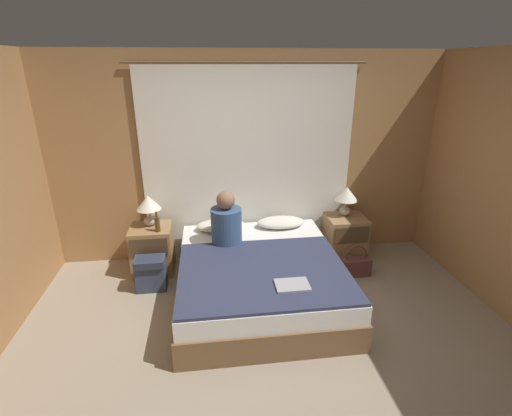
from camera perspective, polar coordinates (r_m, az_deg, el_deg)
name	(u,v)px	position (r m, az deg, el deg)	size (l,w,h in m)	color
ground_plane	(271,348)	(3.50, 2.39, -20.73)	(16.00, 16.00, 0.00)	gray
wall_back	(248,159)	(4.55, -1.28, 7.49)	(4.78, 0.06, 2.50)	#A37547
curtain_panel	(248,166)	(4.51, -1.18, 6.43)	(2.71, 0.02, 2.36)	silver
bed	(259,278)	(3.97, 0.54, -10.77)	(1.67, 1.91, 0.47)	brown
nightstand_left	(153,249)	(4.59, -15.62, -6.13)	(0.47, 0.44, 0.57)	#937047
nightstand_right	(345,238)	(4.82, 13.47, -4.49)	(0.47, 0.44, 0.57)	#937047
lamp_left	(149,205)	(4.44, -16.19, 0.41)	(0.28, 0.28, 0.37)	#B2A899
lamp_right	(346,196)	(4.68, 13.74, 1.76)	(0.28, 0.28, 0.37)	#B2A899
pillow_left	(221,225)	(4.47, -5.45, -2.68)	(0.58, 0.31, 0.12)	silver
pillow_right	(281,222)	(4.55, 3.83, -2.20)	(0.58, 0.31, 0.12)	silver
blanket_on_bed	(264,271)	(3.61, 1.17, -9.73)	(1.61, 1.29, 0.03)	#2D334C
person_left_in_bed	(226,222)	(4.07, -4.58, -2.24)	(0.34, 0.34, 0.61)	#38517A
beer_bottle_on_left_stand	(157,224)	(4.31, -14.94, -2.33)	(0.06, 0.06, 0.24)	#513819
laptop_on_bed	(292,285)	(3.38, 5.59, -11.70)	(0.30, 0.22, 0.02)	#9EA0A5
backpack_on_floor	(151,272)	(4.27, -15.87, -9.40)	(0.32, 0.22, 0.39)	#333D56
handbag_on_floor	(355,266)	(4.57, 15.04, -8.56)	(0.34, 0.16, 0.38)	brown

